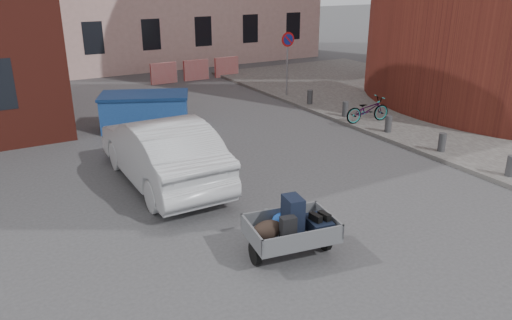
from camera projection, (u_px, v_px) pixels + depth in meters
ground at (295, 218)px, 10.94m from camera, size 120.00×120.00×0.00m
sidewalk at (455, 114)px, 18.84m from camera, size 9.00×24.00×0.12m
no_parking_sign at (288, 51)px, 20.73m from camera, size 0.60×0.09×2.65m
bollards at (388, 124)px, 16.37m from camera, size 0.22×9.02×0.55m
barriers at (196, 70)px, 24.90m from camera, size 4.70×0.18×1.00m
trailer at (291, 228)px, 9.24m from camera, size 1.75×1.91×1.20m
dumpster at (145, 111)px, 17.00m from camera, size 3.28×2.54×1.23m
silver_car at (162, 151)px, 12.54m from camera, size 1.82×5.16×1.70m
bicycle at (368, 110)px, 17.41m from camera, size 1.75×0.81×0.88m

